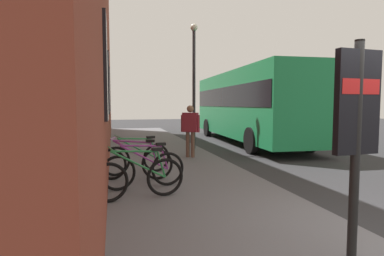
{
  "coord_description": "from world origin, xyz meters",
  "views": [
    {
      "loc": [
        -3.12,
        3.38,
        1.85
      ],
      "look_at": [
        4.59,
        1.43,
        1.25
      ],
      "focal_mm": 29.37,
      "sensor_mm": 36.0,
      "label": 1
    }
  ],
  "objects_px": {
    "street_lamp": "(194,75)",
    "pedestrian_by_facade": "(190,126)",
    "transit_info_sign": "(357,117)",
    "city_bus": "(249,103)",
    "bicycle_far_end": "(135,163)",
    "bicycle_beside_lamp": "(137,158)",
    "bicycle_mid_rack": "(138,178)",
    "bicycle_leaning_wall": "(144,169)"
  },
  "relations": [
    {
      "from": "street_lamp",
      "to": "pedestrian_by_facade",
      "type": "bearing_deg",
      "value": 162.1
    },
    {
      "from": "transit_info_sign",
      "to": "city_bus",
      "type": "xyz_separation_m",
      "value": [
        11.28,
        -3.88,
        0.2
      ]
    },
    {
      "from": "bicycle_far_end",
      "to": "transit_info_sign",
      "type": "xyz_separation_m",
      "value": [
        -4.43,
        -2.04,
        1.21
      ]
    },
    {
      "from": "bicycle_far_end",
      "to": "bicycle_beside_lamp",
      "type": "relative_size",
      "value": 1.01
    },
    {
      "from": "bicycle_mid_rack",
      "to": "transit_info_sign",
      "type": "height_order",
      "value": "transit_info_sign"
    },
    {
      "from": "city_bus",
      "to": "bicycle_leaning_wall",
      "type": "bearing_deg",
      "value": 142.82
    },
    {
      "from": "bicycle_beside_lamp",
      "to": "transit_info_sign",
      "type": "bearing_deg",
      "value": -159.07
    },
    {
      "from": "bicycle_beside_lamp",
      "to": "city_bus",
      "type": "bearing_deg",
      "value": -43.07
    },
    {
      "from": "bicycle_mid_rack",
      "to": "bicycle_leaning_wall",
      "type": "distance_m",
      "value": 0.77
    },
    {
      "from": "street_lamp",
      "to": "bicycle_far_end",
      "type": "bearing_deg",
      "value": 150.65
    },
    {
      "from": "bicycle_beside_lamp",
      "to": "transit_info_sign",
      "type": "xyz_separation_m",
      "value": [
        -5.06,
        -1.93,
        1.21
      ]
    },
    {
      "from": "bicycle_mid_rack",
      "to": "bicycle_beside_lamp",
      "type": "height_order",
      "value": "same"
    },
    {
      "from": "street_lamp",
      "to": "city_bus",
      "type": "bearing_deg",
      "value": -56.41
    },
    {
      "from": "bicycle_leaning_wall",
      "to": "transit_info_sign",
      "type": "distance_m",
      "value": 4.3
    },
    {
      "from": "bicycle_beside_lamp",
      "to": "transit_info_sign",
      "type": "height_order",
      "value": "transit_info_sign"
    },
    {
      "from": "bicycle_mid_rack",
      "to": "bicycle_leaning_wall",
      "type": "xyz_separation_m",
      "value": [
        0.75,
        -0.18,
        0.0
      ]
    },
    {
      "from": "pedestrian_by_facade",
      "to": "transit_info_sign",
      "type": "bearing_deg",
      "value": -179.6
    },
    {
      "from": "pedestrian_by_facade",
      "to": "street_lamp",
      "type": "relative_size",
      "value": 0.35
    },
    {
      "from": "bicycle_mid_rack",
      "to": "bicycle_leaning_wall",
      "type": "height_order",
      "value": "same"
    },
    {
      "from": "transit_info_sign",
      "to": "city_bus",
      "type": "distance_m",
      "value": 11.93
    },
    {
      "from": "bicycle_mid_rack",
      "to": "city_bus",
      "type": "relative_size",
      "value": 0.17
    },
    {
      "from": "bicycle_beside_lamp",
      "to": "city_bus",
      "type": "xyz_separation_m",
      "value": [
        6.22,
        -5.81,
        1.41
      ]
    },
    {
      "from": "bicycle_mid_rack",
      "to": "street_lamp",
      "type": "xyz_separation_m",
      "value": [
        6.17,
        -2.65,
        2.49
      ]
    },
    {
      "from": "bicycle_beside_lamp",
      "to": "pedestrian_by_facade",
      "type": "relative_size",
      "value": 1.02
    },
    {
      "from": "city_bus",
      "to": "street_lamp",
      "type": "relative_size",
      "value": 2.2
    },
    {
      "from": "bicycle_leaning_wall",
      "to": "pedestrian_by_facade",
      "type": "relative_size",
      "value": 1.03
    },
    {
      "from": "bicycle_far_end",
      "to": "bicycle_leaning_wall",
      "type": "bearing_deg",
      "value": -169.64
    },
    {
      "from": "city_bus",
      "to": "street_lamp",
      "type": "distance_m",
      "value": 4.11
    },
    {
      "from": "bicycle_far_end",
      "to": "city_bus",
      "type": "distance_m",
      "value": 9.16
    },
    {
      "from": "bicycle_mid_rack",
      "to": "bicycle_beside_lamp",
      "type": "relative_size",
      "value": 1.01
    },
    {
      "from": "bicycle_mid_rack",
      "to": "bicycle_far_end",
      "type": "bearing_deg",
      "value": -1.37
    },
    {
      "from": "bicycle_far_end",
      "to": "city_bus",
      "type": "bearing_deg",
      "value": -40.84
    },
    {
      "from": "city_bus",
      "to": "pedestrian_by_facade",
      "type": "height_order",
      "value": "city_bus"
    },
    {
      "from": "bicycle_mid_rack",
      "to": "transit_info_sign",
      "type": "relative_size",
      "value": 0.73
    },
    {
      "from": "transit_info_sign",
      "to": "city_bus",
      "type": "height_order",
      "value": "city_bus"
    },
    {
      "from": "bicycle_beside_lamp",
      "to": "bicycle_far_end",
      "type": "bearing_deg",
      "value": 170.62
    },
    {
      "from": "bicycle_mid_rack",
      "to": "street_lamp",
      "type": "relative_size",
      "value": 0.36
    },
    {
      "from": "city_bus",
      "to": "bicycle_beside_lamp",
      "type": "bearing_deg",
      "value": 136.93
    },
    {
      "from": "bicycle_mid_rack",
      "to": "pedestrian_by_facade",
      "type": "height_order",
      "value": "pedestrian_by_facade"
    },
    {
      "from": "city_bus",
      "to": "pedestrian_by_facade",
      "type": "relative_size",
      "value": 6.24
    },
    {
      "from": "bicycle_leaning_wall",
      "to": "bicycle_far_end",
      "type": "height_order",
      "value": "same"
    },
    {
      "from": "bicycle_far_end",
      "to": "transit_info_sign",
      "type": "bearing_deg",
      "value": -155.31
    }
  ]
}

